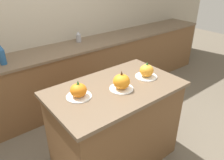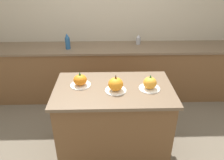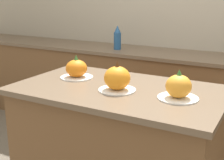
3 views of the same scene
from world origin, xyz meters
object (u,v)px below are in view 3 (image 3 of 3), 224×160
pumpkin_cake_right (178,88)px  bottle_tall (117,38)px  pumpkin_cake_left (76,69)px  pumpkin_cake_center (117,79)px

pumpkin_cake_right → bottle_tall: 1.70m
pumpkin_cake_left → bottle_tall: 1.25m
pumpkin_cake_left → bottle_tall: bottle_tall is taller
pumpkin_cake_center → pumpkin_cake_right: (0.37, 0.03, -0.01)m
pumpkin_cake_center → pumpkin_cake_right: bearing=4.8°
pumpkin_cake_left → bottle_tall: bearing=104.8°
bottle_tall → pumpkin_cake_center: bearing=-62.2°
bottle_tall → pumpkin_cake_left: bearing=-75.2°
pumpkin_cake_left → pumpkin_cake_right: 0.76m
pumpkin_cake_left → pumpkin_cake_center: (0.39, -0.13, 0.01)m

